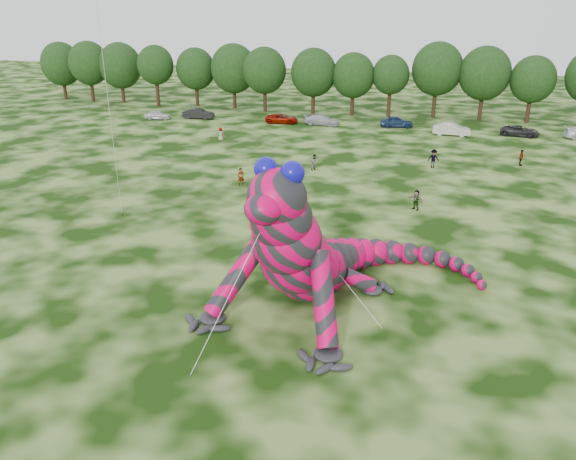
% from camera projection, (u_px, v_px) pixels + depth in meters
% --- Properties ---
extents(ground, '(240.00, 240.00, 0.00)m').
position_uv_depth(ground, '(259.00, 299.00, 30.79)').
color(ground, '#16330A').
rests_on(ground, ground).
extents(inflatable_gecko, '(18.37, 20.35, 8.66)m').
position_uv_depth(inflatable_gecko, '(319.00, 220.00, 29.98)').
color(inflatable_gecko, '#D8004C').
rests_on(inflatable_gecko, ground).
extents(tree_0, '(6.91, 6.22, 9.51)m').
position_uv_depth(tree_0, '(62.00, 71.00, 95.49)').
color(tree_0, black).
rests_on(tree_0, ground).
extents(tree_1, '(6.74, 6.07, 9.81)m').
position_uv_depth(tree_1, '(90.00, 72.00, 92.85)').
color(tree_1, black).
rests_on(tree_1, ground).
extents(tree_2, '(7.04, 6.34, 9.64)m').
position_uv_depth(tree_2, '(121.00, 73.00, 92.21)').
color(tree_2, black).
rests_on(tree_2, ground).
extents(tree_3, '(5.81, 5.23, 9.44)m').
position_uv_depth(tree_3, '(156.00, 76.00, 88.93)').
color(tree_3, black).
rests_on(tree_3, ground).
extents(tree_4, '(6.22, 5.60, 9.06)m').
position_uv_depth(tree_4, '(196.00, 77.00, 88.98)').
color(tree_4, black).
rests_on(tree_4, ground).
extents(tree_5, '(7.16, 6.44, 9.80)m').
position_uv_depth(tree_5, '(234.00, 76.00, 86.99)').
color(tree_5, black).
rests_on(tree_5, ground).
extents(tree_6, '(6.52, 5.86, 9.49)m').
position_uv_depth(tree_6, '(265.00, 80.00, 84.11)').
color(tree_6, black).
rests_on(tree_6, ground).
extents(tree_7, '(6.68, 6.01, 9.48)m').
position_uv_depth(tree_7, '(313.00, 81.00, 82.38)').
color(tree_7, black).
rests_on(tree_7, ground).
extents(tree_8, '(6.14, 5.53, 8.94)m').
position_uv_depth(tree_8, '(353.00, 84.00, 81.20)').
color(tree_8, black).
rests_on(tree_8, ground).
extents(tree_9, '(5.27, 4.74, 8.68)m').
position_uv_depth(tree_9, '(390.00, 86.00, 80.28)').
color(tree_9, black).
rests_on(tree_9, ground).
extents(tree_10, '(7.09, 6.38, 10.50)m').
position_uv_depth(tree_10, '(436.00, 80.00, 79.48)').
color(tree_10, black).
rests_on(tree_10, ground).
extents(tree_11, '(7.01, 6.31, 10.07)m').
position_uv_depth(tree_11, '(484.00, 83.00, 77.65)').
color(tree_11, black).
rests_on(tree_11, ground).
extents(tree_12, '(5.99, 5.39, 8.97)m').
position_uv_depth(tree_12, '(531.00, 90.00, 75.91)').
color(tree_12, black).
rests_on(tree_12, ground).
extents(car_0, '(3.86, 2.12, 1.24)m').
position_uv_depth(car_0, '(158.00, 115.00, 79.57)').
color(car_0, silver).
rests_on(car_0, ground).
extents(car_1, '(4.53, 1.80, 1.47)m').
position_uv_depth(car_1, '(198.00, 114.00, 80.03)').
color(car_1, black).
rests_on(car_1, ground).
extents(car_2, '(4.76, 2.58, 1.27)m').
position_uv_depth(car_2, '(282.00, 119.00, 76.98)').
color(car_2, '#840E01').
rests_on(car_2, ground).
extents(car_3, '(4.96, 2.45, 1.39)m').
position_uv_depth(car_3, '(322.00, 120.00, 75.77)').
color(car_3, '#B1B6BB').
rests_on(car_3, ground).
extents(car_4, '(4.59, 2.56, 1.47)m').
position_uv_depth(car_4, '(397.00, 122.00, 74.35)').
color(car_4, navy).
rests_on(car_4, ground).
extents(car_5, '(4.64, 1.86, 1.50)m').
position_uv_depth(car_5, '(452.00, 129.00, 69.65)').
color(car_5, beige).
rests_on(car_5, ground).
extents(car_6, '(4.94, 2.96, 1.29)m').
position_uv_depth(car_6, '(520.00, 131.00, 69.28)').
color(car_6, black).
rests_on(car_6, ground).
extents(spectator_5, '(1.49, 1.27, 1.62)m').
position_uv_depth(spectator_5, '(416.00, 200.00, 44.10)').
color(spectator_5, gray).
rests_on(spectator_5, ground).
extents(spectator_4, '(0.81, 0.57, 1.58)m').
position_uv_depth(spectator_4, '(221.00, 134.00, 66.90)').
color(spectator_4, gray).
rests_on(spectator_4, ground).
extents(spectator_1, '(0.94, 0.97, 1.58)m').
position_uv_depth(spectator_1, '(315.00, 162.00, 54.80)').
color(spectator_1, gray).
rests_on(spectator_1, ground).
extents(spectator_0, '(0.72, 0.63, 1.65)m').
position_uv_depth(spectator_0, '(241.00, 177.00, 49.98)').
color(spectator_0, gray).
rests_on(spectator_0, ground).
extents(spectator_2, '(1.37, 1.07, 1.86)m').
position_uv_depth(spectator_2, '(433.00, 159.00, 55.58)').
color(spectator_2, gray).
rests_on(spectator_2, ground).
extents(spectator_3, '(0.57, 1.01, 1.62)m').
position_uv_depth(spectator_3, '(521.00, 158.00, 56.37)').
color(spectator_3, gray).
rests_on(spectator_3, ground).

